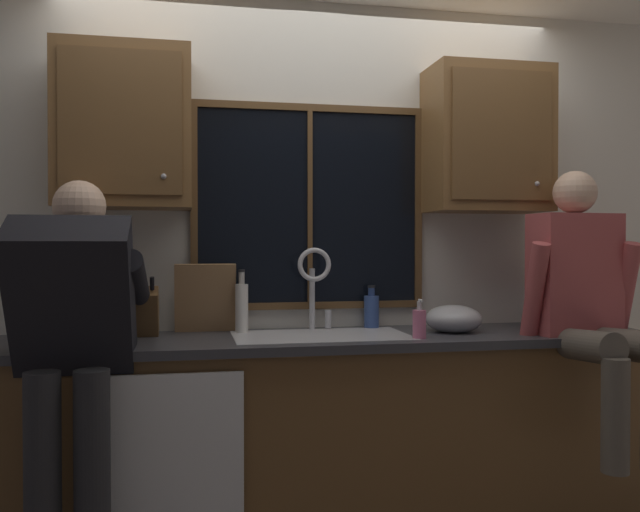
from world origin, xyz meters
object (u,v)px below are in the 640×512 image
(person_sitting_on_counter, at_px, (587,296))
(soap_dispenser, at_px, (419,323))
(knife_block, at_px, (145,312))
(bottle_tall_clear, at_px, (371,310))
(bottle_green_glass, at_px, (242,307))
(person_standing, at_px, (73,340))
(cutting_board, at_px, (205,298))
(mixing_bowl, at_px, (453,319))

(person_sitting_on_counter, height_order, soap_dispenser, person_sitting_on_counter)
(knife_block, xyz_separation_m, bottle_tall_clear, (1.09, 0.11, -0.02))
(bottle_green_glass, bearing_deg, person_standing, -143.48)
(bottle_green_glass, height_order, bottle_tall_clear, bottle_green_glass)
(bottle_tall_clear, bearing_deg, knife_block, -174.43)
(cutting_board, xyz_separation_m, mixing_bowl, (1.17, -0.21, -0.10))
(cutting_board, bearing_deg, mixing_bowl, -10.06)
(person_standing, height_order, bottle_green_glass, person_standing)
(soap_dispenser, bearing_deg, cutting_board, 156.91)
(mixing_bowl, bearing_deg, person_sitting_on_counter, -27.98)
(cutting_board, xyz_separation_m, bottle_green_glass, (0.17, -0.05, -0.04))
(person_sitting_on_counter, height_order, bottle_tall_clear, person_sitting_on_counter)
(knife_block, bearing_deg, mixing_bowl, -4.58)
(cutting_board, relative_size, soap_dispenser, 1.88)
(knife_block, xyz_separation_m, soap_dispenser, (1.20, -0.30, -0.04))
(person_sitting_on_counter, distance_m, cutting_board, 1.76)
(mixing_bowl, distance_m, bottle_green_glass, 1.01)
(soap_dispenser, distance_m, bottle_green_glass, 0.84)
(mixing_bowl, xyz_separation_m, bottle_green_glass, (-1.00, 0.16, 0.06))
(soap_dispenser, bearing_deg, bottle_tall_clear, 104.35)
(person_sitting_on_counter, bearing_deg, knife_block, 168.64)
(person_standing, height_order, person_sitting_on_counter, person_sitting_on_counter)
(person_sitting_on_counter, height_order, bottle_green_glass, person_sitting_on_counter)
(person_standing, height_order, bottle_tall_clear, person_standing)
(person_standing, bearing_deg, knife_block, 62.65)
(person_sitting_on_counter, relative_size, cutting_board, 3.80)
(knife_block, distance_m, bottle_green_glass, 0.44)
(bottle_green_glass, bearing_deg, bottle_tall_clear, 5.60)
(person_standing, xyz_separation_m, bottle_tall_clear, (1.33, 0.57, 0.03))
(cutting_board, bearing_deg, person_sitting_on_counter, -16.04)
(soap_dispenser, bearing_deg, bottle_green_glass, 155.46)
(person_standing, height_order, mixing_bowl, person_standing)
(mixing_bowl, xyz_separation_m, soap_dispenser, (-0.24, -0.19, 0.01))
(person_sitting_on_counter, relative_size, soap_dispenser, 7.15)
(knife_block, relative_size, bottle_tall_clear, 1.52)
(cutting_board, distance_m, bottle_tall_clear, 0.83)
(cutting_board, relative_size, bottle_green_glass, 1.11)
(person_standing, xyz_separation_m, knife_block, (0.24, 0.46, 0.05))
(person_sitting_on_counter, relative_size, knife_block, 3.92)
(knife_block, height_order, mixing_bowl, knife_block)
(person_sitting_on_counter, relative_size, bottle_green_glass, 4.21)
(person_standing, distance_m, soap_dispenser, 1.45)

